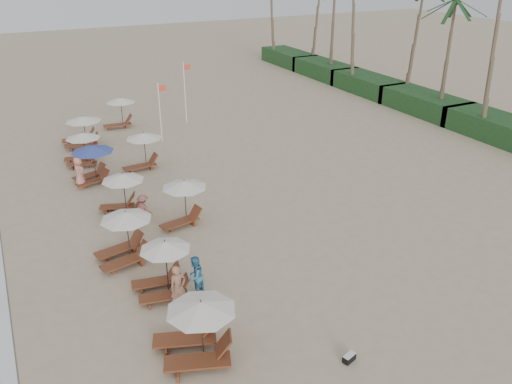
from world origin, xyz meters
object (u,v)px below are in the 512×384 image
lounger_station_2 (122,238)px  lounger_station_3 (121,194)px  beachgoer_mid_b (143,209)px  duffel_bag (349,358)px  lounger_station_4 (91,162)px  beachgoer_near (178,287)px  inland_station_0 (182,199)px  beachgoer_far_b (79,172)px  inland_station_1 (142,148)px  inland_station_2 (119,111)px  lounger_station_5 (81,148)px  lounger_station_0 (194,331)px  flag_pole_near (160,109)px  lounger_station_6 (81,132)px  beachgoer_mid_a (195,276)px  lounger_station_1 (161,270)px

lounger_station_2 → lounger_station_3: bearing=77.2°
beachgoer_mid_b → duffel_bag: beachgoer_mid_b is taller
lounger_station_4 → beachgoer_near: bearing=-87.7°
inland_station_0 → beachgoer_far_b: 7.95m
inland_station_1 → beachgoer_mid_b: 7.30m
lounger_station_3 → inland_station_0: (2.45, -2.45, 0.23)m
beachgoer_mid_b → duffel_bag: (3.35, -12.63, -0.62)m
inland_station_2 → lounger_station_5: bearing=-121.2°
lounger_station_0 → flag_pole_near: bearing=75.2°
lounger_station_4 → inland_station_2: 10.45m
lounger_station_3 → inland_station_2: (3.43, 14.59, 0.17)m
lounger_station_6 → inland_station_1: (2.65, -5.98, 0.30)m
lounger_station_4 → duffel_bag: bearing=-76.3°
lounger_station_0 → duffel_bag: 5.23m
beachgoer_mid_a → beachgoer_mid_b: beachgoer_mid_a is taller
lounger_station_1 → inland_station_0: (2.71, 5.14, 0.29)m
lounger_station_5 → flag_pole_near: (5.88, 1.97, 1.27)m
lounger_station_5 → beachgoer_mid_a: bearing=-84.9°
lounger_station_1 → lounger_station_4: bearing=91.2°
lounger_station_4 → inland_station_0: inland_station_0 is taller
lounger_station_2 → flag_pole_near: 15.81m
beachgoer_mid_b → lounger_station_4: bearing=-24.0°
beachgoer_near → duffel_bag: beachgoer_near is taller
lounger_station_6 → flag_pole_near: size_ratio=0.69×
lounger_station_5 → inland_station_0: 10.90m
inland_station_2 → lounger_station_6: bearing=-138.3°
lounger_station_4 → lounger_station_5: size_ratio=1.06×
lounger_station_2 → beachgoer_near: lounger_station_2 is taller
beachgoer_mid_b → beachgoer_near: bearing=139.0°
lounger_station_1 → lounger_station_2: size_ratio=0.92×
inland_station_2 → beachgoer_mid_a: inland_station_2 is taller
flag_pole_near → lounger_station_3: bearing=-118.1°
beachgoer_mid_b → beachgoer_far_b: bearing=-16.5°
lounger_station_4 → beachgoer_mid_b: (1.28, -6.34, -0.47)m
lounger_station_0 → beachgoer_far_b: 16.05m
beachgoer_near → beachgoer_mid_b: size_ratio=1.19×
flag_pole_near → lounger_station_1: bearing=-107.6°
beachgoer_near → beachgoer_mid_a: size_ratio=1.06×
lounger_station_1 → inland_station_0: bearing=62.2°
lounger_station_6 → flag_pole_near: flag_pole_near is taller
lounger_station_5 → inland_station_1: 4.06m
inland_station_2 → beachgoer_near: (-3.40, -23.32, -0.41)m
lounger_station_6 → lounger_station_1: bearing=-90.9°
beachgoer_mid_a → duffel_bag: beachgoer_mid_a is taller
lounger_station_6 → beachgoer_mid_a: bearing=-87.5°
lounger_station_0 → inland_station_0: 9.46m
inland_station_2 → beachgoer_mid_b: inland_station_2 is taller
lounger_station_0 → beachgoer_near: (0.39, 2.75, -0.11)m
lounger_station_0 → lounger_station_3: 11.48m
inland_station_2 → duffel_bag: inland_station_2 is taller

